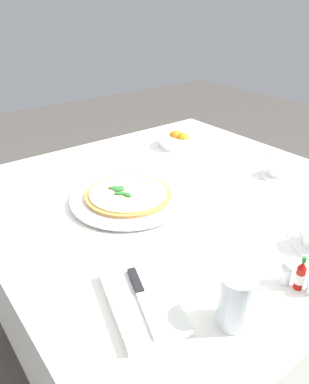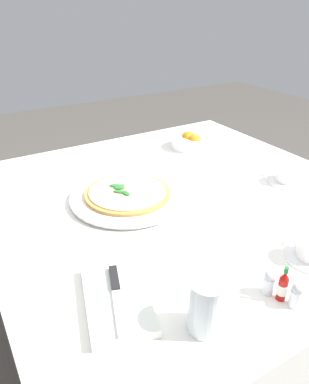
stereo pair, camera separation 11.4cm
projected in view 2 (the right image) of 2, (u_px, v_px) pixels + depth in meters
name	position (u px, v px, depth m)	size (l,w,h in m)	color
ground_plane	(175.00, 350.00, 1.52)	(8.00, 8.00, 0.00)	#4C4742
dining_table	(179.00, 228.00, 1.22)	(1.18, 1.18, 0.74)	white
pizza_plate	(128.00, 197.00, 1.14)	(0.36, 0.36, 0.02)	white
pizza	(128.00, 193.00, 1.13)	(0.27, 0.27, 0.02)	#C68E47
coffee_cup_far_left	(287.00, 175.00, 1.24)	(0.13, 0.13, 0.06)	white
water_glass_back_corner	(206.00, 309.00, 0.68)	(0.07, 0.07, 0.11)	white
napkin_folded	(117.00, 299.00, 0.75)	(0.25, 0.18, 0.02)	white
dinner_knife	(117.00, 295.00, 0.74)	(0.19, 0.08, 0.01)	silver
citrus_bowl	(190.00, 141.00, 1.53)	(0.15, 0.15, 0.07)	white
hot_sauce_bottle	(283.00, 286.00, 0.75)	(0.02, 0.02, 0.08)	#B7140F
salt_shaker	(296.00, 296.00, 0.74)	(0.03, 0.03, 0.06)	white
pepper_shaker	(269.00, 283.00, 0.77)	(0.03, 0.03, 0.06)	white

